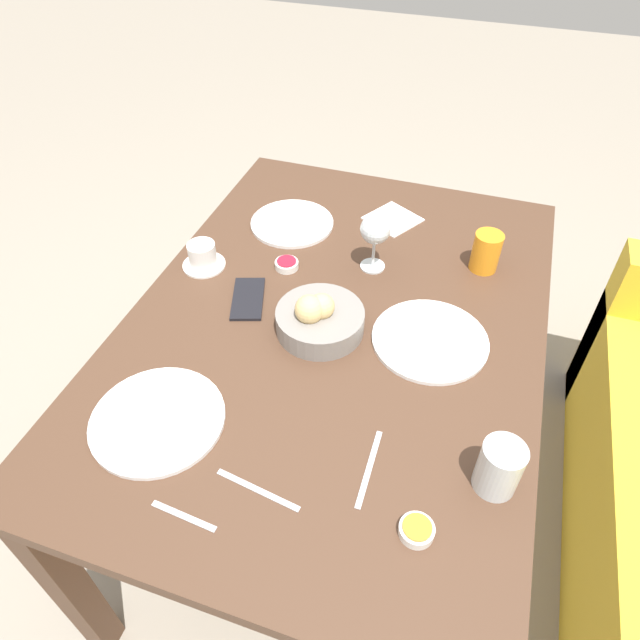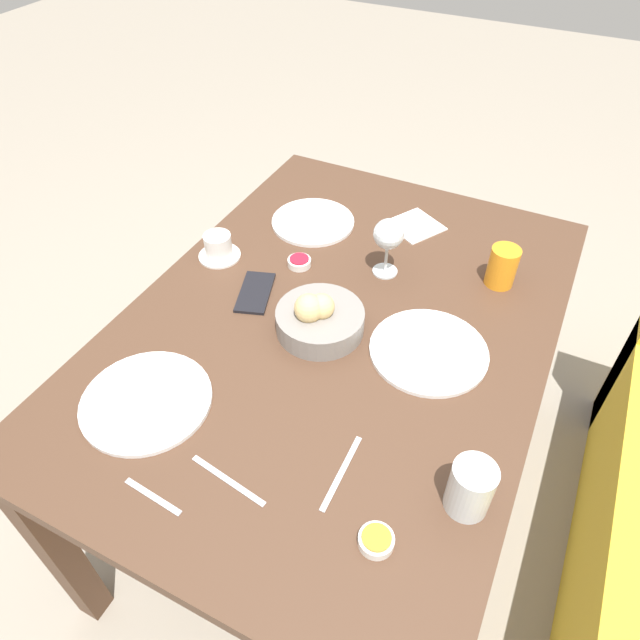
% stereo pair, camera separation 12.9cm
% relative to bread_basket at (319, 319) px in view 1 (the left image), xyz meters
% --- Properties ---
extents(ground_plane, '(10.00, 10.00, 0.00)m').
position_rel_bread_basket_xyz_m(ground_plane, '(-0.04, 0.03, -0.77)').
color(ground_plane, gray).
extents(dining_table, '(1.34, 0.95, 0.73)m').
position_rel_bread_basket_xyz_m(dining_table, '(-0.04, 0.03, -0.13)').
color(dining_table, '#4C3323').
rests_on(dining_table, ground_plane).
extents(bread_basket, '(0.20, 0.20, 0.11)m').
position_rel_bread_basket_xyz_m(bread_basket, '(0.00, 0.00, 0.00)').
color(bread_basket, gray).
rests_on(bread_basket, dining_table).
extents(plate_near_left, '(0.23, 0.23, 0.01)m').
position_rel_bread_basket_xyz_m(plate_near_left, '(-0.38, -0.21, -0.03)').
color(plate_near_left, white).
rests_on(plate_near_left, dining_table).
extents(plate_near_right, '(0.27, 0.27, 0.01)m').
position_rel_bread_basket_xyz_m(plate_near_right, '(0.34, -0.22, -0.03)').
color(plate_near_right, white).
rests_on(plate_near_right, dining_table).
extents(plate_far_center, '(0.26, 0.26, 0.01)m').
position_rel_bread_basket_xyz_m(plate_far_center, '(-0.04, 0.25, -0.03)').
color(plate_far_center, white).
rests_on(plate_far_center, dining_table).
extents(juice_glass, '(0.07, 0.07, 0.10)m').
position_rel_bread_basket_xyz_m(juice_glass, '(-0.35, 0.33, 0.02)').
color(juice_glass, orange).
rests_on(juice_glass, dining_table).
extents(water_tumbler, '(0.08, 0.08, 0.11)m').
position_rel_bread_basket_xyz_m(water_tumbler, '(0.28, 0.42, 0.02)').
color(water_tumbler, silver).
rests_on(water_tumbler, dining_table).
extents(wine_glass, '(0.08, 0.08, 0.16)m').
position_rel_bread_basket_xyz_m(wine_glass, '(-0.26, 0.06, 0.08)').
color(wine_glass, silver).
rests_on(wine_glass, dining_table).
extents(coffee_cup, '(0.11, 0.11, 0.07)m').
position_rel_bread_basket_xyz_m(coffee_cup, '(-0.13, -0.36, -0.01)').
color(coffee_cup, white).
rests_on(coffee_cup, dining_table).
extents(jam_bowl_berry, '(0.06, 0.06, 0.02)m').
position_rel_bread_basket_xyz_m(jam_bowl_berry, '(-0.19, -0.15, -0.03)').
color(jam_bowl_berry, white).
rests_on(jam_bowl_berry, dining_table).
extents(jam_bowl_honey, '(0.06, 0.06, 0.02)m').
position_rel_bread_basket_xyz_m(jam_bowl_honey, '(0.41, 0.31, -0.03)').
color(jam_bowl_honey, white).
rests_on(jam_bowl_honey, dining_table).
extents(fork_silver, '(0.17, 0.01, 0.00)m').
position_rel_bread_basket_xyz_m(fork_silver, '(0.32, 0.20, -0.03)').
color(fork_silver, '#B7B7BC').
rests_on(fork_silver, dining_table).
extents(knife_silver, '(0.04, 0.17, 0.00)m').
position_rel_bread_basket_xyz_m(knife_silver, '(0.42, 0.02, -0.03)').
color(knife_silver, '#B7B7BC').
rests_on(knife_silver, dining_table).
extents(spoon_coffee, '(0.02, 0.13, 0.00)m').
position_rel_bread_basket_xyz_m(spoon_coffee, '(0.51, -0.08, -0.03)').
color(spoon_coffee, '#B7B7BC').
rests_on(spoon_coffee, dining_table).
extents(napkin, '(0.18, 0.18, 0.00)m').
position_rel_bread_basket_xyz_m(napkin, '(-0.49, 0.06, -0.03)').
color(napkin, white).
rests_on(napkin, dining_table).
extents(cell_phone, '(0.17, 0.12, 0.01)m').
position_rel_bread_basket_xyz_m(cell_phone, '(-0.04, -0.20, -0.03)').
color(cell_phone, black).
rests_on(cell_phone, dining_table).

